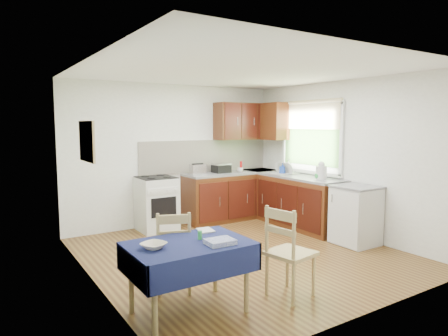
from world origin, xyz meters
TOP-DOWN VIEW (x-y plane):
  - floor at (0.00, 0.00)m, footprint 4.20×4.20m
  - ceiling at (0.00, 0.00)m, footprint 4.00×4.20m
  - wall_back at (0.00, 2.10)m, footprint 4.00×0.02m
  - wall_front at (0.00, -2.10)m, footprint 4.00×0.02m
  - wall_left at (-2.00, 0.00)m, footprint 0.02×4.20m
  - wall_right at (2.00, 0.00)m, footprint 0.02×4.20m
  - base_cabinets at (1.36, 1.26)m, footprint 1.90×2.30m
  - worktop_back at (1.05, 1.80)m, footprint 1.90×0.60m
  - worktop_right at (1.70, 0.65)m, footprint 0.60×1.70m
  - worktop_corner at (1.70, 1.80)m, footprint 0.60×0.60m
  - splashback at (0.65, 2.08)m, footprint 2.70×0.02m
  - upper_cabinets at (1.52, 1.80)m, footprint 1.20×0.85m
  - stove at (-0.50, 1.80)m, footprint 0.60×0.61m
  - window at (1.97, 0.70)m, footprint 0.04×1.48m
  - fridge at (1.70, -0.55)m, footprint 0.58×0.60m
  - corkboard at (-1.97, 0.30)m, footprint 0.04×0.62m
  - dining_table at (-1.43, -1.16)m, footprint 1.14×0.77m
  - chair_far at (-1.35, -0.66)m, footprint 0.52×0.52m
  - chair_near at (-0.40, -1.40)m, footprint 0.50×0.50m
  - toaster at (0.29, 1.79)m, footprint 0.27×0.16m
  - sandwich_press at (0.81, 1.82)m, footprint 0.30×0.26m
  - sauce_bottle at (1.19, 1.72)m, footprint 0.05×0.05m
  - yellow_packet at (0.96, 1.89)m, footprint 0.13×0.09m
  - dish_rack at (1.64, 1.02)m, footprint 0.46×0.35m
  - kettle at (1.69, 0.15)m, footprint 0.18×0.18m
  - cup at (1.16, 1.71)m, footprint 0.11×0.11m
  - soap_bottle_a at (1.71, 0.97)m, footprint 0.14×0.14m
  - soap_bottle_b at (1.61, 1.02)m, footprint 0.13×0.13m
  - soap_bottle_c at (1.66, 0.17)m, footprint 0.17×0.17m
  - plate_bowl at (-1.77, -1.15)m, footprint 0.28×0.28m
  - book at (-1.16, -0.88)m, footprint 0.18×0.22m
  - spice_jar at (-1.29, -1.12)m, footprint 0.04×0.04m
  - tea_towel at (-1.20, -1.36)m, footprint 0.26×0.21m

SIDE VIEW (x-z plane):
  - floor at x=0.00m, z-range 0.00..0.00m
  - base_cabinets at x=1.36m, z-range 0.00..0.86m
  - fridge at x=1.70m, z-range 0.00..0.88m
  - stove at x=-0.50m, z-range 0.00..0.92m
  - chair_far at x=-1.35m, z-range 0.03..0.92m
  - chair_near at x=-0.40m, z-range 0.03..0.99m
  - dining_table at x=-1.43m, z-range 0.24..0.92m
  - book at x=-1.16m, z-range 0.69..0.70m
  - tea_towel at x=-1.20m, z-range 0.69..0.73m
  - plate_bowl at x=-1.77m, z-range 0.69..0.74m
  - spice_jar at x=-1.29m, z-range 0.69..0.77m
  - worktop_back at x=1.05m, z-range 0.86..0.90m
  - worktop_right at x=1.70m, z-range 0.86..0.90m
  - worktop_corner at x=1.70m, z-range 0.86..0.90m
  - dish_rack at x=1.64m, z-range 0.82..1.03m
  - cup at x=1.16m, z-range 0.90..0.99m
  - yellow_packet at x=0.96m, z-range 0.90..1.06m
  - sandwich_press at x=0.81m, z-range 0.90..1.07m
  - soap_bottle_c at x=1.66m, z-range 0.90..1.08m
  - toaster at x=0.29m, z-range 0.89..1.10m
  - sauce_bottle at x=1.19m, z-range 0.90..1.10m
  - soap_bottle_b at x=1.61m, z-range 0.90..1.11m
  - kettle at x=1.69m, z-range 0.88..1.18m
  - soap_bottle_a at x=1.71m, z-range 0.90..1.17m
  - splashback at x=0.65m, z-range 0.90..1.50m
  - wall_back at x=0.00m, z-range 0.00..2.50m
  - wall_front at x=0.00m, z-range 0.00..2.50m
  - wall_left at x=-2.00m, z-range 0.00..2.50m
  - wall_right at x=2.00m, z-range 0.00..2.50m
  - corkboard at x=-1.97m, z-range 1.36..1.83m
  - window at x=1.97m, z-range 1.02..2.28m
  - upper_cabinets at x=1.52m, z-range 1.50..2.20m
  - ceiling at x=0.00m, z-range 2.49..2.51m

